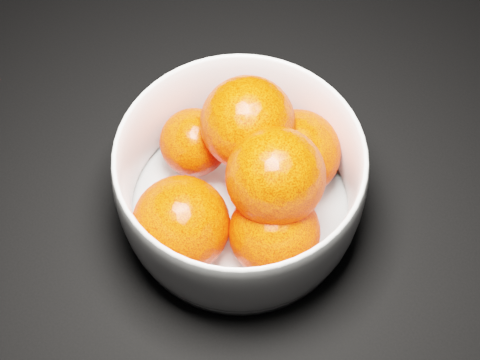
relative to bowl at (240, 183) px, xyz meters
The scene contains 2 objects.
bowl is the anchor object (origin of this frame).
orange_pile 0.01m from the bowl, ahead, with size 0.18×0.19×0.13m.
Camera 1 is at (-0.11, -0.01, 0.56)m, focal length 50.00 mm.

